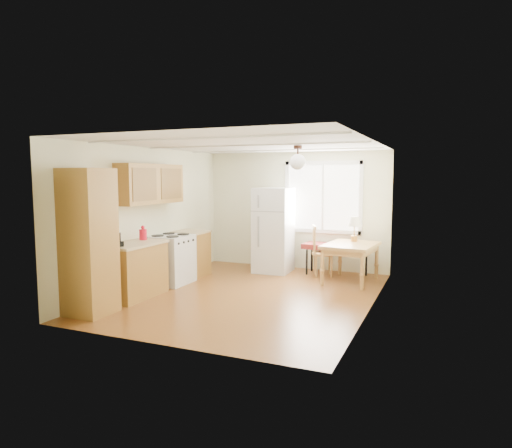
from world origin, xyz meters
The scene contains 11 objects.
room_shell centered at (0.00, 0.00, 1.25)m, with size 4.60×5.60×2.62m.
kitchen_run centered at (-1.72, -0.63, 0.84)m, with size 0.65×3.40×2.20m.
window_unit centered at (0.60, 2.47, 1.55)m, with size 1.64×0.05×1.51m.
pendant_light centered at (0.70, 0.40, 2.24)m, with size 0.26×0.26×0.40m.
refrigerator centered at (-0.30, 1.92, 0.87)m, with size 0.74×0.76×1.75m.
bench centered at (1.00, 2.09, 0.55)m, with size 1.39×0.64×0.62m.
dining_table centered at (1.37, 1.60, 0.63)m, with size 0.98×1.24×0.73m.
chair centered at (0.68, 1.86, 0.58)m, with size 0.49×0.49×1.01m.
table_lamp centered at (1.37, 1.95, 1.08)m, with size 0.28×0.28×0.48m.
coffee_maker centered at (-1.72, -1.32, 1.04)m, with size 0.26×0.30×0.38m.
kettle centered at (-1.78, -0.48, 1.00)m, with size 0.13×0.13×0.25m.
Camera 1 is at (3.01, -6.87, 1.99)m, focal length 32.00 mm.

